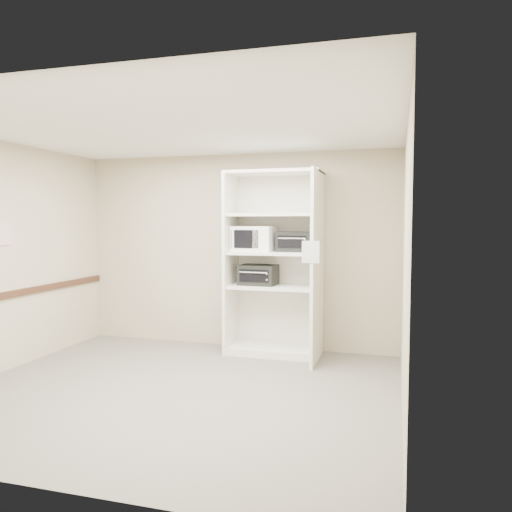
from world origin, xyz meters
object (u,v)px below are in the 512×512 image
(shelving_unit, at_px, (278,270))
(microwave, at_px, (255,239))
(toaster_oven_lower, at_px, (258,275))
(toaster_oven_upper, at_px, (295,242))

(shelving_unit, height_order, microwave, shelving_unit)
(shelving_unit, height_order, toaster_oven_lower, shelving_unit)
(microwave, distance_m, toaster_oven_upper, 0.54)
(microwave, distance_m, toaster_oven_lower, 0.49)
(toaster_oven_lower, bearing_deg, shelving_unit, 2.99)
(shelving_unit, bearing_deg, toaster_oven_upper, 12.23)
(toaster_oven_upper, bearing_deg, toaster_oven_lower, -173.67)
(microwave, xyz_separation_m, toaster_oven_upper, (0.54, 0.02, -0.04))
(toaster_oven_upper, distance_m, toaster_oven_lower, 0.66)
(shelving_unit, distance_m, toaster_oven_lower, 0.27)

